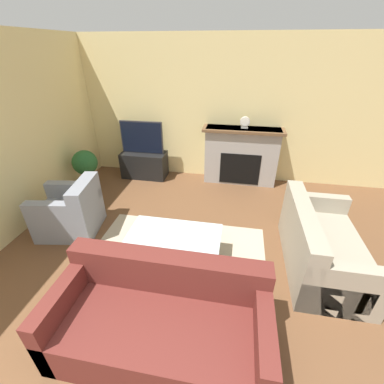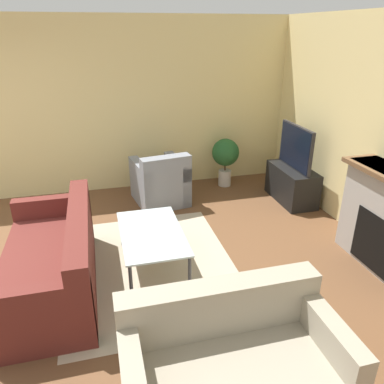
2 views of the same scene
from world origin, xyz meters
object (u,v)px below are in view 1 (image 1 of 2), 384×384
object	(u,v)px
tv	(142,137)
mantel_clock	(245,122)
coffee_table	(174,238)
armchair_by_window	(71,213)
couch_sectional	(162,322)
potted_plant	(85,165)
couch_loveseat	(320,247)

from	to	relation	value
tv	mantel_clock	distance (m)	2.05
coffee_table	mantel_clock	xyz separation A→B (m)	(0.78, 2.51, 0.83)
armchair_by_window	tv	bearing A→B (deg)	158.29
couch_sectional	tv	bearing A→B (deg)	111.85
armchair_by_window	coffee_table	distance (m)	1.73
mantel_clock	potted_plant	bearing A→B (deg)	-162.10
mantel_clock	armchair_by_window	bearing A→B (deg)	-139.39
tv	couch_sectional	size ratio (longest dim) A/B	0.46
tv	mantel_clock	bearing A→B (deg)	3.52
couch_loveseat	mantel_clock	size ratio (longest dim) A/B	7.11
couch_sectional	coffee_table	distance (m)	1.04
couch_sectional	armchair_by_window	size ratio (longest dim) A/B	2.05
couch_sectional	couch_loveseat	bearing A→B (deg)	38.05
couch_sectional	mantel_clock	world-z (taller)	mantel_clock
couch_loveseat	armchair_by_window	size ratio (longest dim) A/B	1.64
coffee_table	couch_loveseat	bearing A→B (deg)	8.69
armchair_by_window	couch_loveseat	bearing A→B (deg)	78.86
potted_plant	tv	bearing A→B (deg)	43.33
tv	couch_sectional	world-z (taller)	tv
armchair_by_window	coffee_table	world-z (taller)	armchair_by_window
armchair_by_window	potted_plant	distance (m)	1.27
couch_sectional	mantel_clock	distance (m)	3.71
tv	mantel_clock	xyz separation A→B (m)	(2.01, 0.12, 0.37)
couch_sectional	coffee_table	bearing A→B (deg)	97.50
tv	armchair_by_window	size ratio (longest dim) A/B	0.94
couch_sectional	armchair_by_window	distance (m)	2.31
tv	coffee_table	size ratio (longest dim) A/B	0.75
mantel_clock	couch_sectional	bearing A→B (deg)	-100.36
couch_sectional	potted_plant	bearing A→B (deg)	130.33
coffee_table	mantel_clock	bearing A→B (deg)	72.69
couch_sectional	potted_plant	distance (m)	3.43
couch_sectional	mantel_clock	bearing A→B (deg)	79.64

